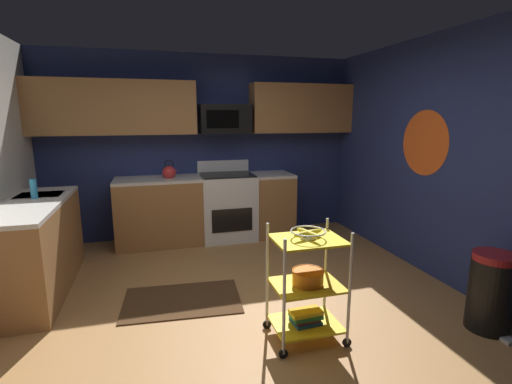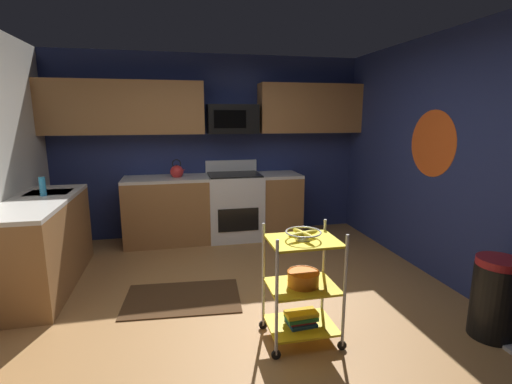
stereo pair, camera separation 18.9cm
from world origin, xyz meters
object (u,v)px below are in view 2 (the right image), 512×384
Objects in this scene: dish_soap_bottle at (43,186)px; book_stack at (301,318)px; microwave at (232,119)px; mixing_bowl_large at (303,278)px; trash_can at (495,298)px; rolling_cart at (302,286)px; kettle at (177,172)px; oven_range at (235,205)px; fruit_bowl at (303,234)px.

book_stack is at bearing -36.33° from dish_soap_bottle.
microwave reaches higher than dish_soap_bottle.
trash_can is at bearing -10.84° from mixing_bowl_large.
rolling_cart is at bearing 63.43° from book_stack.
trash_can is (1.50, -0.29, -0.19)m from mixing_bowl_large.
mixing_bowl_large is 0.34m from book_stack.
kettle is 1.32× the size of dish_soap_bottle.
rolling_cart is at bearing 180.00° from mixing_bowl_large.
kettle is 3.84m from trash_can.
trash_can is (3.79, -1.97, -0.69)m from dish_soap_bottle.
oven_range is 4.17× the size of kettle.
oven_range is 1.23m from microwave.
microwave is 3.13m from book_stack.
oven_range reaches higher than mixing_bowl_large.
oven_range is 1.67× the size of trash_can.
oven_range is 2.44m from dish_soap_bottle.
kettle is at bearing 108.80° from book_stack.
kettle is (-0.90, 2.63, 0.48)m from mixing_bowl_large.
fruit_bowl is at bearing -116.57° from rolling_cart.
oven_range is 2.64m from rolling_cart.
book_stack is 0.97× the size of kettle.
kettle is at bearing 108.80° from fruit_bowl.
kettle reaches higher than trash_can.
oven_range reaches higher than fruit_bowl.
kettle reaches higher than mixing_bowl_large.
book_stack is 2.90m from kettle.
dish_soap_bottle reaches higher than book_stack.
fruit_bowl is at bearing -87.77° from oven_range.
microwave is 2.57× the size of fruit_bowl.
dish_soap_bottle reaches higher than rolling_cart.
oven_range is 4.29× the size of book_stack.
book_stack is 0.39× the size of trash_can.
kettle is at bearing 129.51° from trash_can.
dish_soap_bottle reaches higher than oven_range.
kettle is 0.40× the size of trash_can.
oven_range is at bearing 23.69° from dish_soap_bottle.
mixing_bowl_large is (0.11, -2.74, -1.18)m from microwave.
fruit_bowl is at bearing -71.20° from kettle.
dish_soap_bottle is at bearing 152.60° from trash_can.
trash_can reaches higher than mixing_bowl_large.
rolling_cart is (0.10, -2.74, -1.25)m from microwave.
oven_range is at bearing 92.23° from fruit_bowl.
book_stack is at bearing 0.00° from fruit_bowl.
microwave is 2.86m from fruit_bowl.
rolling_cart is at bearing -71.20° from kettle.
dish_soap_bottle is (-1.39, -0.95, 0.02)m from kettle.
dish_soap_bottle is at bearing 143.67° from fruit_bowl.
kettle is at bearing -172.21° from microwave.
kettle is 1.68m from dish_soap_bottle.
kettle is at bearing 108.97° from mixing_bowl_large.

